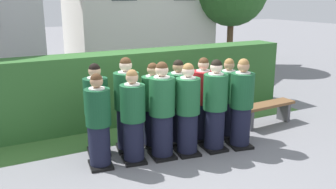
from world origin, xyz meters
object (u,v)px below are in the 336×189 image
Objects in this scene: student_rear_row_5 at (228,100)px; wooden_bench at (266,109)px; student_front_row_3 at (188,112)px; student_rear_row_1 at (127,107)px; student_rear_row_0 at (97,112)px; student_front_row_0 at (99,124)px; student_front_row_4 at (215,108)px; student_in_red_blazer at (203,101)px; student_front_row_2 at (162,113)px; student_front_row_1 at (133,119)px; student_rear_row_2 at (153,107)px; student_rear_row_3 at (178,104)px; student_front_row_5 at (241,106)px.

student_rear_row_5 is 1.12× the size of wooden_bench.
student_rear_row_1 reaches higher than student_front_row_3.
wooden_bench is at bearing -3.82° from student_rear_row_0.
student_rear_row_1 is at bearing 33.38° from student_front_row_0.
student_front_row_0 is 0.92× the size of student_rear_row_1.
student_front_row_4 is 0.51m from student_in_red_blazer.
student_front_row_0 is 1.09m from student_front_row_2.
student_in_red_blazer is at bearing -177.82° from wooden_bench.
wooden_bench is at bearing 6.34° from student_front_row_1.
student_front_row_2 is 0.51m from student_rear_row_2.
student_front_row_3 is at bearing -56.82° from student_rear_row_2.
student_front_row_3 reaches higher than student_rear_row_5.
student_rear_row_3 reaches higher than student_rear_row_5.
student_rear_row_1 is (0.66, 0.44, 0.07)m from student_front_row_0.
student_front_row_3 is at bearing 170.72° from student_front_row_5.
student_rear_row_2 is at bearing 178.27° from wooden_bench.
student_front_row_0 is 0.97× the size of student_in_red_blazer.
student_front_row_4 is 1.06× the size of student_rear_row_5.
wooden_bench is at bearing 8.70° from student_front_row_2.
student_rear_row_1 reaches higher than student_rear_row_2.
student_front_row_3 is 1.06m from student_front_row_5.
student_in_red_blazer is (-0.44, 0.62, -0.02)m from student_front_row_5.
student_front_row_4 is at bearing -54.85° from student_rear_row_3.
student_front_row_3 is 1.01× the size of student_in_red_blazer.
student_rear_row_2 is at bearing 81.97° from student_front_row_2.
student_rear_row_3 is 2.24m from wooden_bench.
student_rear_row_3 is at bearing 142.56° from student_front_row_5.
student_front_row_1 is 0.98× the size of student_rear_row_0.
student_front_row_2 reaches higher than wooden_bench.
student_front_row_1 is 0.73m from student_rear_row_2.
student_rear_row_1 is 0.49m from student_rear_row_2.
student_front_row_3 is 0.54m from student_front_row_4.
student_rear_row_3 is 1.02× the size of student_rear_row_5.
student_front_row_1 is at bearing -7.37° from student_front_row_0.
student_front_row_0 is at bearing -176.89° from student_rear_row_5.
student_rear_row_3 is (-0.93, 0.71, -0.03)m from student_front_row_5.
student_rear_row_2 is 1.12× the size of wooden_bench.
student_front_row_0 is 1.68m from student_rear_row_3.
student_front_row_0 is at bearing -162.09° from student_rear_row_2.
student_rear_row_5 is at bearing -9.91° from student_rear_row_3.
student_front_row_4 is 0.74m from student_rear_row_5.
student_front_row_3 reaches higher than student_rear_row_2.
student_rear_row_0 is at bearing 171.12° from student_in_red_blazer.
student_rear_row_0 is (0.14, 0.54, 0.03)m from student_front_row_0.
student_rear_row_2 is at bearing 17.91° from student_front_row_0.
student_rear_row_5 is (2.67, 0.15, 0.00)m from student_front_row_0.
student_front_row_4 is at bearing -7.67° from student_front_row_0.
student_rear_row_2 is at bearing 171.55° from student_in_red_blazer.
student_front_row_3 is at bearing -167.54° from wooden_bench.
student_front_row_2 reaches higher than student_front_row_3.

